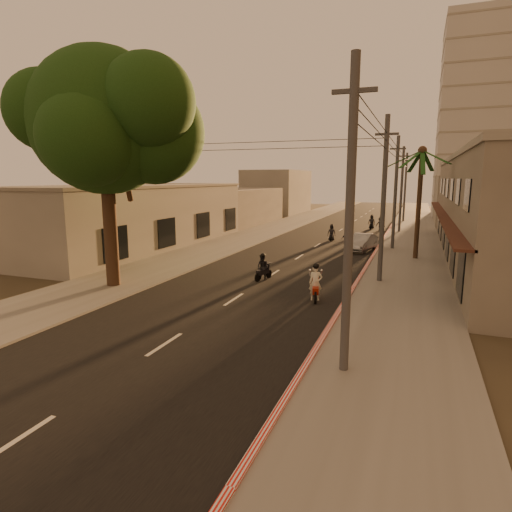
% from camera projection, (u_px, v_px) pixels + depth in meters
% --- Properties ---
extents(ground, '(160.00, 160.00, 0.00)m').
position_uv_depth(ground, '(215.00, 312.00, 18.58)').
color(ground, '#383023').
rests_on(ground, ground).
extents(road, '(10.00, 140.00, 0.02)m').
position_uv_depth(road, '(317.00, 245.00, 36.99)').
color(road, black).
rests_on(road, ground).
extents(sidewalk_right, '(5.00, 140.00, 0.12)m').
position_uv_depth(sidewalk_right, '(409.00, 250.00, 34.36)').
color(sidewalk_right, slate).
rests_on(sidewalk_right, ground).
extents(sidewalk_left, '(5.00, 140.00, 0.12)m').
position_uv_depth(sidewalk_left, '(238.00, 240.00, 39.59)').
color(sidewalk_left, slate).
rests_on(sidewalk_left, ground).
extents(curb_stripe, '(0.20, 60.00, 0.20)m').
position_uv_depth(curb_stripe, '(372.00, 258.00, 30.59)').
color(curb_stripe, red).
rests_on(curb_stripe, ground).
extents(shophouse_row, '(8.80, 34.20, 7.30)m').
position_uv_depth(shophouse_row, '(510.00, 209.00, 29.63)').
color(shophouse_row, gray).
rests_on(shophouse_row, ground).
extents(left_building, '(8.20, 24.20, 5.20)m').
position_uv_depth(left_building, '(138.00, 216.00, 35.87)').
color(left_building, gray).
rests_on(left_building, ground).
extents(distant_tower, '(12.10, 12.10, 28.00)m').
position_uv_depth(distant_tower, '(483.00, 120.00, 62.03)').
color(distant_tower, '#B7B5B2').
rests_on(distant_tower, ground).
extents(broadleaf_tree, '(9.60, 8.70, 12.10)m').
position_uv_depth(broadleaf_tree, '(112.00, 122.00, 21.34)').
color(broadleaf_tree, black).
rests_on(broadleaf_tree, ground).
extents(palm_tree, '(5.00, 5.00, 8.20)m').
position_uv_depth(palm_tree, '(422.00, 157.00, 29.24)').
color(palm_tree, black).
rests_on(palm_tree, ground).
extents(utility_poles, '(1.20, 48.26, 9.00)m').
position_uv_depth(utility_poles, '(397.00, 168.00, 33.66)').
color(utility_poles, '#38383A').
rests_on(utility_poles, ground).
extents(filler_right, '(8.00, 14.00, 6.00)m').
position_uv_depth(filler_right, '(469.00, 200.00, 54.58)').
color(filler_right, gray).
rests_on(filler_right, ground).
extents(filler_left_near, '(8.00, 14.00, 4.40)m').
position_uv_depth(filler_left_near, '(234.00, 206.00, 54.35)').
color(filler_left_near, gray).
rests_on(filler_left_near, ground).
extents(filler_left_far, '(8.00, 14.00, 7.00)m').
position_uv_depth(filler_left_far, '(277.00, 192.00, 70.68)').
color(filler_left_far, gray).
rests_on(filler_left_far, ground).
extents(scooter_red, '(0.89, 1.82, 1.82)m').
position_uv_depth(scooter_red, '(316.00, 284.00, 20.20)').
color(scooter_red, black).
rests_on(scooter_red, ground).
extents(scooter_mid_a, '(1.01, 1.57, 1.57)m').
position_uv_depth(scooter_mid_a, '(263.00, 268.00, 24.23)').
color(scooter_mid_a, black).
rests_on(scooter_mid_a, ground).
extents(scooter_mid_b, '(0.95, 1.65, 1.62)m').
position_uv_depth(scooter_mid_b, '(347.00, 240.00, 35.20)').
color(scooter_mid_b, black).
rests_on(scooter_mid_b, ground).
extents(scooter_far_a, '(0.86, 1.61, 1.59)m').
position_uv_depth(scooter_far_a, '(332.00, 233.00, 39.45)').
color(scooter_far_a, black).
rests_on(scooter_far_a, ground).
extents(scooter_far_b, '(1.10, 1.64, 1.61)m').
position_uv_depth(scooter_far_b, '(380.00, 224.00, 46.85)').
color(scooter_far_b, black).
rests_on(scooter_far_b, ground).
extents(parked_car, '(3.05, 4.69, 1.36)m').
position_uv_depth(parked_car, '(362.00, 242.00, 34.07)').
color(parked_car, '#93959B').
rests_on(parked_car, ground).
extents(scooter_far_c, '(0.83, 1.71, 1.67)m').
position_uv_depth(scooter_far_c, '(372.00, 223.00, 48.72)').
color(scooter_far_c, black).
rests_on(scooter_far_c, ground).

